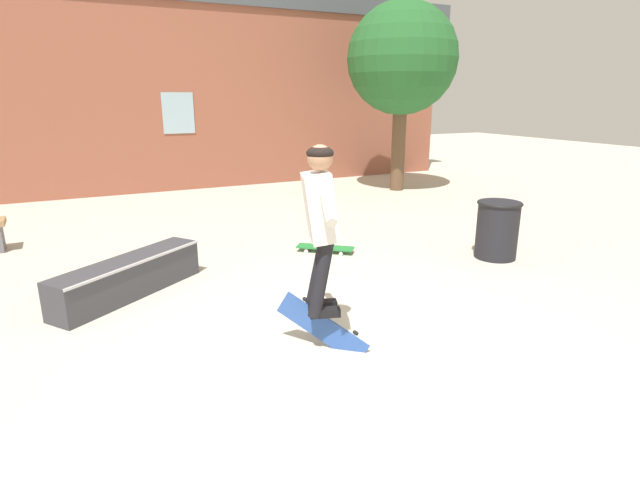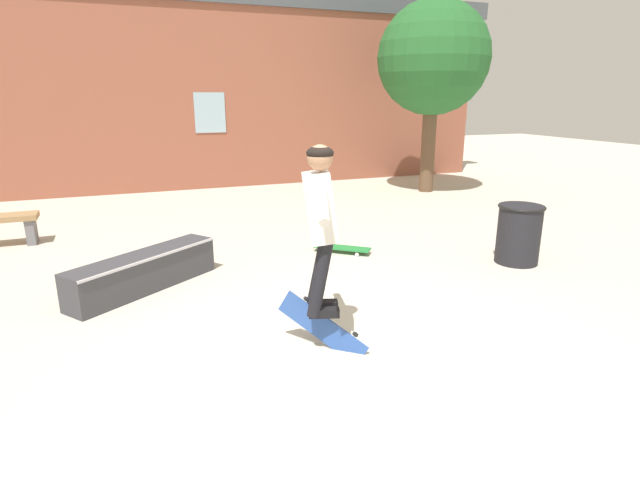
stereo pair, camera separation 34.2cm
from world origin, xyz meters
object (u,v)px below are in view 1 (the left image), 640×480
at_px(skateboard_flipping, 323,328).
at_px(skate_ledge, 129,277).
at_px(skater, 320,216).
at_px(skateboard_resting, 325,247).
at_px(tree_right, 402,60).
at_px(trash_bin, 497,228).

bearing_deg(skateboard_flipping, skate_ledge, 167.57).
bearing_deg(skater, skateboard_resting, 80.65).
distance_m(tree_right, skateboard_flipping, 8.30).
bearing_deg(skateboard_flipping, skater, -161.14).
height_order(skate_ledge, skateboard_resting, skate_ledge).
bearing_deg(skateboard_resting, skate_ledge, 49.79).
relative_size(tree_right, skateboard_flipping, 6.40).
xyz_separation_m(skate_ledge, skateboard_flipping, (1.39, -2.00, -0.03)).
xyz_separation_m(trash_bin, skateboard_resting, (-1.99, 1.23, -0.34)).
xyz_separation_m(trash_bin, skater, (-3.27, -1.21, 0.78)).
relative_size(trash_bin, skateboard_resting, 1.04).
height_order(tree_right, skater, tree_right).
bearing_deg(trash_bin, tree_right, 70.51).
height_order(trash_bin, skateboard_flipping, trash_bin).
relative_size(tree_right, skateboard_resting, 5.50).
relative_size(skate_ledge, skateboard_flipping, 2.65).
xyz_separation_m(skate_ledge, skateboard_resting, (2.66, 0.45, -0.14)).
relative_size(skater, skateboard_flipping, 2.24).
bearing_deg(tree_right, skateboard_resting, -135.72).
bearing_deg(skater, skate_ledge, 142.85).
distance_m(tree_right, skater, 8.03).
bearing_deg(tree_right, skateboard_flipping, -129.29).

